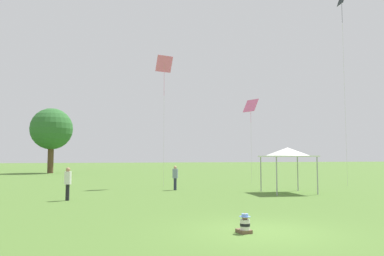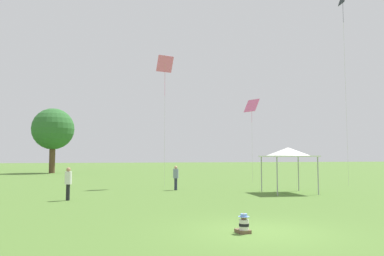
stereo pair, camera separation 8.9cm
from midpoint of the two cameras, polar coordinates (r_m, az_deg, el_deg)
The scene contains 9 objects.
ground_plane at distance 11.69m, azimuth 10.63°, elevation -15.28°, with size 300.00×300.00×0.00m, color #4C702D.
seated_toddler at distance 11.35m, azimuth 8.10°, elevation -14.39°, with size 0.36×0.46×0.57m.
person_standing_1 at distance 20.44m, azimuth -18.23°, elevation -7.64°, with size 0.49×0.49×1.68m.
person_standing_2 at distance 25.52m, azimuth -2.39°, elevation -7.28°, with size 0.51×0.51×1.63m.
canopy_tent at distance 24.14m, azimuth 14.53°, elevation -3.63°, with size 3.18×3.18×2.82m.
kite_1 at distance 33.34m, azimuth 9.15°, elevation 3.25°, with size 1.12×1.46×7.33m.
kite_2 at distance 33.83m, azimuth 22.08°, elevation 16.63°, with size 0.47×0.97×15.37m.
kite_3 at distance 29.69m, azimuth -4.06°, elevation 9.35°, with size 1.36×0.77×10.09m.
distant_tree_0 at distance 56.66m, azimuth -20.38°, elevation -0.18°, with size 5.85×5.85×9.18m.
Camera 2 is at (-5.23, -10.21, 2.20)m, focal length 35.00 mm.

